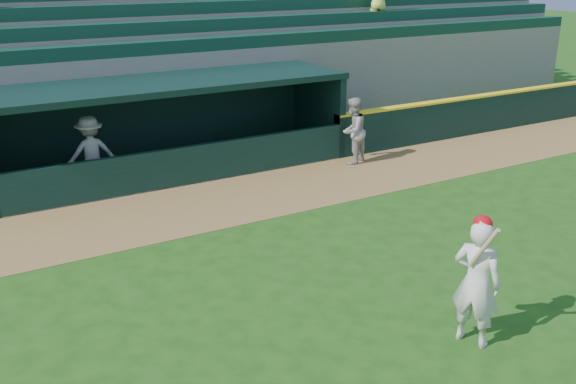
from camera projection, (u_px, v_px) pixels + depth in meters
name	position (u px, v px, depth m)	size (l,w,h in m)	color
ground	(335.00, 290.00, 11.04)	(120.00, 120.00, 0.00)	#1D4812
warning_track	(217.00, 203.00, 15.02)	(40.00, 3.00, 0.01)	olive
field_wall_right	(523.00, 108.00, 21.98)	(15.50, 0.30, 1.20)	black
wall_stripe_right	(525.00, 90.00, 21.77)	(15.50, 0.32, 0.06)	yellow
dugout_player_front	(353.00, 131.00, 17.69)	(0.90, 0.70, 1.85)	#9F9F9A
dugout_player_inside	(91.00, 153.00, 15.70)	(1.18, 0.68, 1.83)	#ACACA7
dugout	(167.00, 120.00, 17.08)	(9.40, 2.80, 2.46)	slate
stands	(114.00, 59.00, 20.43)	(34.50, 6.25, 7.55)	slate
batter_at_plate	(477.00, 281.00, 9.22)	(0.71, 0.91, 2.04)	silver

